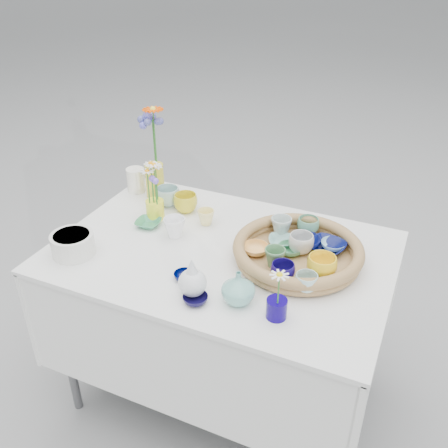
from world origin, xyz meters
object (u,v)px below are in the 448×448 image
at_px(display_table, 222,390).
at_px(tall_vase_yellow, 155,180).
at_px(wicker_tray, 298,252).
at_px(bud_vase_seafoam, 238,287).

height_order(display_table, tall_vase_yellow, tall_vase_yellow).
distance_m(display_table, wicker_tray, 0.85).
bearing_deg(wicker_tray, display_table, -169.88).
distance_m(bud_vase_seafoam, tall_vase_yellow, 0.83).
bearing_deg(wicker_tray, tall_vase_yellow, 162.34).
xyz_separation_m(display_table, wicker_tray, (0.28, 0.05, 0.80)).
relative_size(display_table, bud_vase_seafoam, 10.94).
relative_size(display_table, tall_vase_yellow, 8.08).
bearing_deg(tall_vase_yellow, display_table, -31.85).
height_order(display_table, wicker_tray, wicker_tray).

